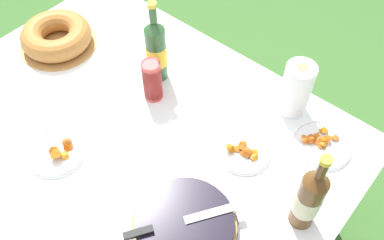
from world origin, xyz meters
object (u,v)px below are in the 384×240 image
cup_stack (152,81)px  snack_plate_near (244,151)px  serving_knife (175,223)px  cider_bottle_amber (309,199)px  bundt_cake (56,36)px  snack_plate_left (57,153)px  paper_towel_roll (296,89)px  cider_bottle_green (156,50)px  snack_plate_right (321,143)px  berry_tart (185,225)px

cup_stack → snack_plate_near: (0.42, 0.01, -0.07)m
serving_knife → snack_plate_near: bearing=34.9°
cider_bottle_amber → bundt_cake: bearing=178.8°
serving_knife → bundt_cake: bearing=104.9°
snack_plate_left → paper_towel_roll: (0.51, 0.71, 0.10)m
snack_plate_near → snack_plate_left: bearing=-139.1°
snack_plate_near → snack_plate_left: size_ratio=0.98×
cider_bottle_green → snack_plate_near: cider_bottle_green is taller
cider_bottle_green → cup_stack: bearing=-55.7°
cider_bottle_amber → paper_towel_roll: cider_bottle_amber is taller
snack_plate_left → cider_bottle_green: bearing=89.6°
serving_knife → bundt_cake: (-0.95, 0.31, -0.01)m
snack_plate_right → paper_towel_roll: paper_towel_roll is taller
bundt_cake → snack_plate_near: (0.94, 0.06, -0.04)m
bundt_cake → paper_towel_roll: size_ratio=1.50×
snack_plate_left → paper_towel_roll: bearing=54.4°
berry_tart → serving_knife: size_ratio=1.02×
bundt_cake → snack_plate_right: (1.13, 0.26, -0.04)m
serving_knife → snack_plate_right: (0.18, 0.58, -0.05)m
bundt_cake → cup_stack: bearing=5.6°
berry_tart → paper_towel_roll: 0.64m
cup_stack → snack_plate_right: size_ratio=0.82×
berry_tart → cider_bottle_green: (-0.51, 0.43, 0.11)m
berry_tart → snack_plate_near: bearing=94.6°
paper_towel_roll → snack_plate_right: bearing=-24.5°
cup_stack → cider_bottle_amber: 0.71m
cider_bottle_green → snack_plate_right: bearing=10.1°
paper_towel_roll → serving_knife: bearing=-90.4°
serving_knife → cider_bottle_green: size_ratio=0.93×
berry_tart → snack_plate_near: 0.35m
snack_plate_left → serving_knife: bearing=6.1°
berry_tart → snack_plate_right: (0.16, 0.55, -0.02)m
bundt_cake → snack_plate_near: 0.94m
paper_towel_roll → berry_tart: bearing=-89.0°
bundt_cake → paper_towel_roll: paper_towel_roll is taller
cider_bottle_amber → serving_knife: bearing=-133.3°
berry_tart → paper_towel_roll: size_ratio=1.53×
snack_plate_left → paper_towel_roll: size_ratio=0.90×
cider_bottle_amber → paper_towel_roll: bearing=125.8°
berry_tart → serving_knife: 0.05m
cup_stack → cider_bottle_amber: size_ratio=0.51×
bundt_cake → cider_bottle_amber: size_ratio=0.95×
snack_plate_left → snack_plate_near: bearing=40.9°
snack_plate_right → snack_plate_left: bearing=-137.2°
bundt_cake → cup_stack: (0.52, 0.05, 0.04)m
cider_bottle_green → snack_plate_near: 0.51m
bundt_cake → cider_bottle_amber: bearing=-1.2°
snack_plate_near → cider_bottle_green: bearing=170.3°
snack_plate_near → serving_knife: bearing=-88.2°
cup_stack → snack_plate_right: cup_stack is taller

